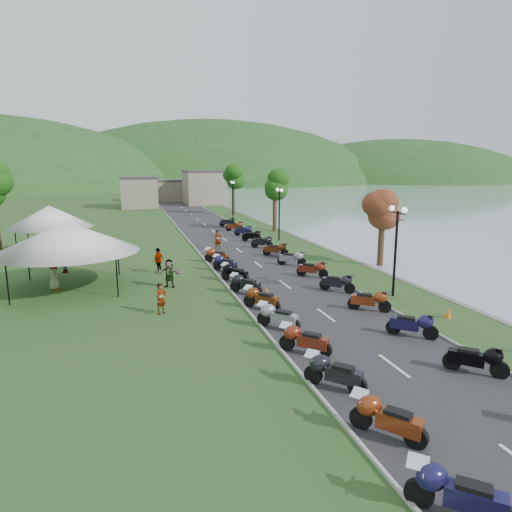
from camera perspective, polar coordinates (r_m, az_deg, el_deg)
road at (r=45.17m, az=-3.95°, el=2.07°), size 7.00×120.00×0.02m
hills_backdrop at (r=203.97m, az=-13.40°, el=8.99°), size 360.00×120.00×76.00m
far_building at (r=89.05m, az=-11.31°, el=8.05°), size 18.00×16.00×5.00m
moto_row_left at (r=19.35m, az=4.46°, el=-8.98°), size 2.60×34.43×1.10m
moto_row_right at (r=33.39m, az=4.52°, el=-0.29°), size 2.60×46.43×1.10m
vendor_tent_main at (r=29.13m, az=-22.39°, el=0.07°), size 5.49×5.49×4.00m
vendor_tent_side at (r=41.27m, az=-24.23°, el=3.02°), size 4.47×4.47×4.00m
tree_lakeside at (r=34.17m, az=15.49°, el=4.09°), size 2.30×2.30×6.39m
pedestrian_a at (r=23.27m, az=-11.70°, el=-7.08°), size 0.71×0.67×1.56m
pedestrian_b at (r=37.44m, az=-19.72°, el=-0.52°), size 0.89×0.54×1.76m
pedestrian_c at (r=33.89m, az=-22.82°, el=-1.94°), size 1.26×1.30×1.98m
traffic_cone_near at (r=12.35m, az=24.07°, el=-24.45°), size 0.29×0.29×0.46m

